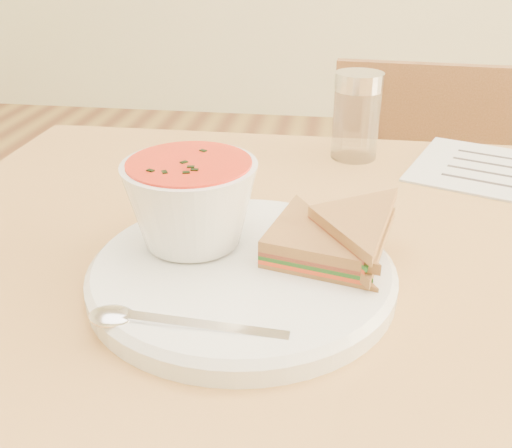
% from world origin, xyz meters
% --- Properties ---
extents(chair_far, '(0.39, 0.39, 0.82)m').
position_xyz_m(chair_far, '(0.13, 0.45, 0.41)').
color(chair_far, brown).
rests_on(chair_far, floor).
extents(plate, '(0.30, 0.30, 0.02)m').
position_xyz_m(plate, '(-0.11, -0.08, 0.76)').
color(plate, white).
rests_on(plate, dining_table).
extents(soup_bowl, '(0.15, 0.15, 0.09)m').
position_xyz_m(soup_bowl, '(-0.16, -0.05, 0.81)').
color(soup_bowl, white).
rests_on(soup_bowl, plate).
extents(sandwich_half_a, '(0.13, 0.13, 0.03)m').
position_xyz_m(sandwich_half_a, '(-0.10, -0.09, 0.78)').
color(sandwich_half_a, '#B27D3E').
rests_on(sandwich_half_a, plate).
extents(sandwich_half_b, '(0.14, 0.14, 0.03)m').
position_xyz_m(sandwich_half_b, '(-0.06, -0.03, 0.79)').
color(sandwich_half_b, '#B27D3E').
rests_on(sandwich_half_b, plate).
extents(spoon, '(0.19, 0.04, 0.01)m').
position_xyz_m(spoon, '(-0.14, -0.18, 0.77)').
color(spoon, silver).
rests_on(spoon, plate).
extents(condiment_shaker, '(0.08, 0.08, 0.12)m').
position_xyz_m(condiment_shaker, '(-0.01, 0.27, 0.81)').
color(condiment_shaker, silver).
rests_on(condiment_shaker, dining_table).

